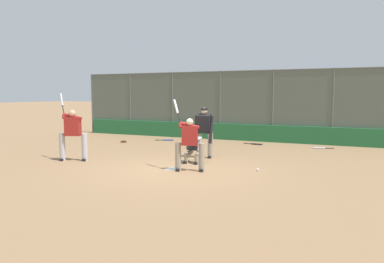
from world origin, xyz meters
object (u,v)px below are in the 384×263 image
batter_at_plate (189,143)px  spare_bat_by_padding (167,140)px  umpire_home (204,131)px  batter_on_deck (73,133)px  spare_bat_third_base_side (255,144)px  catcher_behind_plate (193,146)px  spare_bat_near_backstop (321,148)px  spare_bat_first_base_side (185,144)px  fielding_glove_on_dirt (124,141)px  baseball_loose (258,170)px

batter_at_plate → spare_bat_by_padding: batter_at_plate is taller
umpire_home → batter_on_deck: 4.47m
spare_bat_by_padding → spare_bat_third_base_side: same height
spare_bat_by_padding → umpire_home: bearing=-76.0°
catcher_behind_plate → spare_bat_third_base_side: size_ratio=1.24×
umpire_home → spare_bat_near_backstop: bearing=-134.6°
spare_bat_first_base_side → spare_bat_near_backstop: bearing=-149.0°
batter_on_deck → fielding_glove_on_dirt: 4.89m
spare_bat_third_base_side → baseball_loose: bearing=-69.2°
batter_on_deck → spare_bat_near_backstop: batter_on_deck is taller
fielding_glove_on_dirt → catcher_behind_plate: bearing=146.1°
spare_bat_third_base_side → spare_bat_first_base_side: size_ratio=1.00×
spare_bat_near_backstop → spare_bat_by_padding: 7.03m
umpire_home → spare_bat_third_base_side: umpire_home is taller
catcher_behind_plate → spare_bat_first_base_side: 4.39m
spare_bat_third_base_side → spare_bat_first_base_side: (2.84, 1.32, 0.00)m
batter_on_deck → spare_bat_by_padding: 6.14m
spare_bat_near_backstop → fielding_glove_on_dirt: 8.69m
catcher_behind_plate → baseball_loose: (-2.23, 0.39, -0.53)m
umpire_home → baseball_loose: (-2.28, 1.45, -0.91)m
batter_on_deck → baseball_loose: 6.22m
batter_on_deck → spare_bat_first_base_side: 5.44m
spare_bat_by_padding → baseball_loose: (-5.78, 5.19, 0.00)m
spare_bat_first_base_side → spare_bat_third_base_side: bearing=-136.1°
batter_on_deck → spare_bat_by_padding: batter_on_deck is taller
batter_on_deck → spare_bat_near_backstop: (-7.35, -6.27, -0.90)m
spare_bat_near_backstop → spare_bat_by_padding: size_ratio=1.01×
spare_bat_by_padding → spare_bat_first_base_side: bearing=-63.9°
umpire_home → batter_on_deck: batter_on_deck is taller
batter_on_deck → spare_bat_near_backstop: size_ratio=2.85×
spare_bat_first_base_side → baseball_loose: 6.04m
fielding_glove_on_dirt → baseball_loose: 8.21m
batter_at_plate → spare_bat_third_base_side: batter_at_plate is taller
batter_at_plate → batter_on_deck: bearing=-16.7°
umpire_home → spare_bat_first_base_side: 3.56m
spare_bat_near_backstop → baseball_loose: baseball_loose is taller
batter_on_deck → spare_bat_first_base_side: batter_on_deck is taller
fielding_glove_on_dirt → spare_bat_first_base_side: bearing=-172.0°
batter_at_plate → spare_bat_first_base_side: 5.68m
batter_at_plate → spare_bat_first_base_side: bearing=-80.6°
batter_at_plate → batter_on_deck: (4.28, 0.05, 0.10)m
batter_on_deck → baseball_loose: (-6.10, -0.88, -0.90)m
spare_bat_near_backstop → baseball_loose: bearing=59.7°
batter_on_deck → umpire_home: bearing=-169.2°
umpire_home → batter_on_deck: size_ratio=0.78×
fielding_glove_on_dirt → baseball_loose: fielding_glove_on_dirt is taller
batter_at_plate → batter_on_deck: 4.29m
batter_on_deck → fielding_glove_on_dirt: (1.19, -4.66, -0.89)m
batter_at_plate → umpire_home: batter_at_plate is taller
catcher_behind_plate → spare_bat_by_padding: 6.00m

